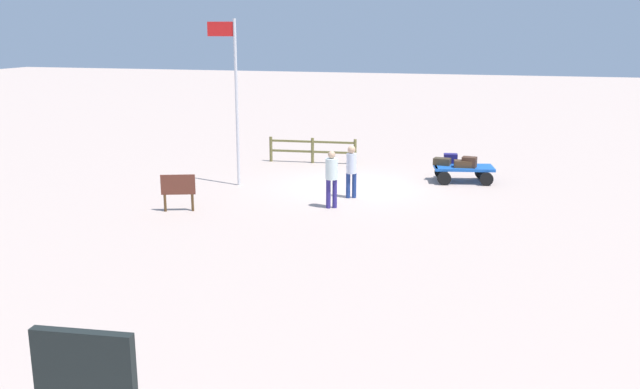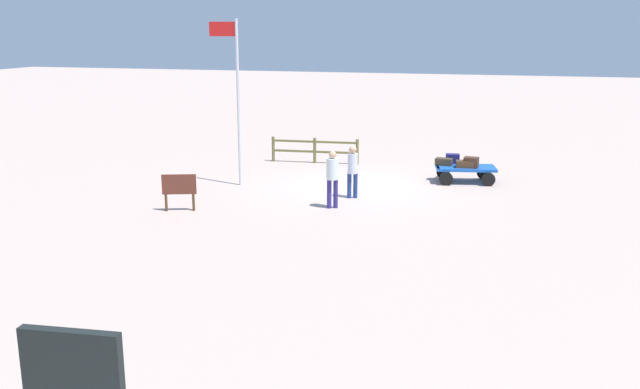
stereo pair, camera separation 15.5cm
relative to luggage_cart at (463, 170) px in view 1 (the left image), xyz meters
The scene contains 11 objects.
ground_plane 4.04m from the luggage_cart, 25.98° to the left, with size 120.00×120.00×0.00m, color #B59E91.
luggage_cart is the anchor object (origin of this frame).
suitcase_dark 0.77m from the luggage_cart, 46.09° to the right, with size 0.52×0.39×0.34m.
suitcase_navy 0.79m from the luggage_cart, ahead, with size 0.63×0.45×0.24m.
suitcase_maroon 0.32m from the luggage_cart, 94.49° to the left, with size 0.68×0.47×0.24m.
suitcase_olive 0.42m from the luggage_cart, 146.69° to the left, with size 0.53×0.42×0.37m.
worker_lead 4.74m from the luggage_cart, 45.50° to the left, with size 0.42×0.42×1.71m.
worker_trailing 6.00m from the luggage_cart, 53.03° to the left, with size 0.51×0.51×1.76m.
flagpole 8.51m from the luggage_cart, 18.84° to the left, with size 1.03×0.10×5.65m.
signboard 10.13m from the luggage_cart, 38.80° to the left, with size 0.98×0.40×1.12m.
wooden_fence 6.45m from the luggage_cart, 17.96° to the right, with size 3.59×0.40×1.02m.
Camera 1 is at (-5.11, 22.71, 5.37)m, focal length 38.73 mm.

